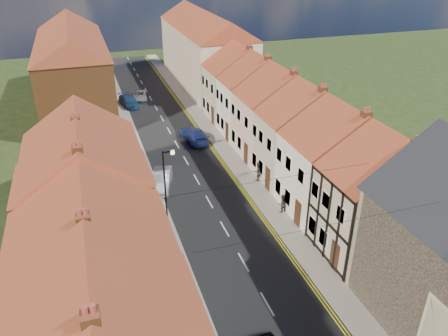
# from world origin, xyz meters

# --- Properties ---
(road) EXTENTS (7.00, 90.00, 0.02)m
(road) POSITION_xyz_m (0.00, 30.00, 0.01)
(road) COLOR black
(road) RESTS_ON ground
(pavement_left) EXTENTS (1.80, 90.00, 0.12)m
(pavement_left) POSITION_xyz_m (-4.40, 30.00, 0.06)
(pavement_left) COLOR gray
(pavement_left) RESTS_ON ground
(pavement_right) EXTENTS (1.80, 90.00, 0.12)m
(pavement_right) POSITION_xyz_m (4.40, 30.00, 0.06)
(pavement_right) COLOR gray
(pavement_right) RESTS_ON ground
(cottage_r_tudor) EXTENTS (8.30, 5.20, 9.00)m
(cottage_r_tudor) POSITION_xyz_m (9.27, 12.70, 4.47)
(cottage_r_tudor) COLOR beige
(cottage_r_tudor) RESTS_ON ground
(cottage_r_white_near) EXTENTS (8.30, 6.00, 9.00)m
(cottage_r_white_near) POSITION_xyz_m (9.30, 18.10, 4.47)
(cottage_r_white_near) COLOR white
(cottage_r_white_near) RESTS_ON ground
(cottage_r_cream_mid) EXTENTS (8.30, 5.20, 9.00)m
(cottage_r_cream_mid) POSITION_xyz_m (9.30, 23.50, 4.48)
(cottage_r_cream_mid) COLOR beige
(cottage_r_cream_mid) RESTS_ON ground
(cottage_r_pink) EXTENTS (8.30, 6.00, 9.00)m
(cottage_r_pink) POSITION_xyz_m (9.30, 28.90, 4.47)
(cottage_r_pink) COLOR beige
(cottage_r_pink) RESTS_ON ground
(cottage_r_white_far) EXTENTS (8.30, 5.20, 9.00)m
(cottage_r_white_far) POSITION_xyz_m (9.30, 34.30, 4.48)
(cottage_r_white_far) COLOR white
(cottage_r_white_far) RESTS_ON ground
(cottage_r_cream_far) EXTENTS (8.30, 6.00, 9.00)m
(cottage_r_cream_far) POSITION_xyz_m (9.30, 39.70, 4.47)
(cottage_r_cream_far) COLOR beige
(cottage_r_cream_far) RESTS_ON ground
(cottage_l_white) EXTENTS (8.30, 6.90, 8.80)m
(cottage_l_white) POSITION_xyz_m (-9.30, 11.95, 4.37)
(cottage_l_white) COLOR white
(cottage_l_white) RESTS_ON ground
(cottage_l_brick_mid) EXTENTS (8.30, 5.70, 9.10)m
(cottage_l_brick_mid) POSITION_xyz_m (-9.30, 18.05, 4.53)
(cottage_l_brick_mid) COLOR brown
(cottage_l_brick_mid) RESTS_ON ground
(cottage_l_pink) EXTENTS (8.30, 6.30, 8.80)m
(cottage_l_pink) POSITION_xyz_m (-9.30, 23.85, 4.37)
(cottage_l_pink) COLOR beige
(cottage_l_pink) RESTS_ON ground
(block_right_far) EXTENTS (8.30, 24.20, 10.50)m
(block_right_far) POSITION_xyz_m (9.30, 55.00, 5.29)
(block_right_far) COLOR beige
(block_right_far) RESTS_ON ground
(block_left_far) EXTENTS (8.30, 24.20, 10.50)m
(block_left_far) POSITION_xyz_m (-9.30, 50.00, 5.29)
(block_left_far) COLOR brown
(block_left_far) RESTS_ON ground
(lamppost) EXTENTS (0.88, 0.15, 6.00)m
(lamppost) POSITION_xyz_m (-3.81, 20.00, 3.54)
(lamppost) COLOR black
(lamppost) RESTS_ON pavement_left
(car_mid) EXTENTS (2.74, 4.57, 1.42)m
(car_mid) POSITION_xyz_m (-3.20, 25.69, 0.71)
(car_mid) COLOR #A5A8AD
(car_mid) RESTS_ON ground
(car_far) EXTENTS (2.58, 4.73, 1.30)m
(car_far) POSITION_xyz_m (-3.20, 47.77, 0.65)
(car_far) COLOR navy
(car_far) RESTS_ON ground
(car_distant) EXTENTS (2.25, 4.14, 1.10)m
(car_distant) POSITION_xyz_m (-1.50, 50.00, 0.55)
(car_distant) COLOR #A8ABB0
(car_distant) RESTS_ON ground
(pedestrian_left) EXTENTS (0.74, 0.57, 1.82)m
(pedestrian_left) POSITION_xyz_m (-5.06, 12.51, 1.03)
(pedestrian_left) COLOR black
(pedestrian_left) RESTS_ON pavement_left
(pedestrian_right) EXTENTS (0.85, 0.73, 1.51)m
(pedestrian_right) POSITION_xyz_m (4.95, 18.65, 0.87)
(pedestrian_right) COLOR black
(pedestrian_right) RESTS_ON pavement_right
(car_far_b) EXTENTS (2.50, 5.14, 1.44)m
(car_far_b) POSITION_xyz_m (1.95, 34.33, 0.72)
(car_far_b) COLOR navy
(car_far_b) RESTS_ON ground
(pedestrian_right_b) EXTENTS (0.97, 0.83, 1.76)m
(pedestrian_right_b) POSITION_xyz_m (5.10, 24.00, 1.00)
(pedestrian_right_b) COLOR #2A2521
(pedestrian_right_b) RESTS_ON pavement_right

